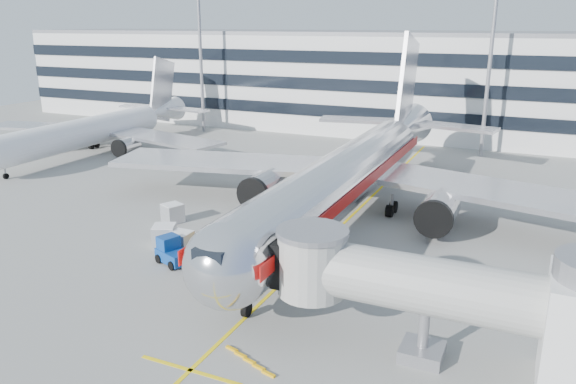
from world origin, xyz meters
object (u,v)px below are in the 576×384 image
at_px(main_jet, 352,172).
at_px(baggage_tug, 172,252).
at_px(cargo_container_left, 164,236).
at_px(cargo_container_right, 173,213).
at_px(ramp_worker, 169,237).
at_px(cargo_container_front, 181,242).
at_px(belt_loader, 258,239).

distance_m(main_jet, baggage_tug, 17.71).
distance_m(cargo_container_left, cargo_container_right, 5.74).
height_order(cargo_container_left, ramp_worker, cargo_container_left).
height_order(baggage_tug, cargo_container_left, baggage_tug).
height_order(cargo_container_left, cargo_container_front, cargo_container_left).
bearing_deg(cargo_container_left, belt_loader, 24.26).
relative_size(baggage_tug, ramp_worker, 1.73).
xyz_separation_m(cargo_container_left, cargo_container_right, (-2.80, 5.01, -0.06)).
bearing_deg(baggage_tug, cargo_container_front, 105.55).
bearing_deg(belt_loader, cargo_container_right, 168.30).
xyz_separation_m(cargo_container_left, ramp_worker, (0.39, 0.13, -0.02)).
xyz_separation_m(main_jet, belt_loader, (-4.37, -9.70, -3.56)).
bearing_deg(ramp_worker, cargo_container_front, -73.36).
bearing_deg(ramp_worker, cargo_container_left, 142.35).
bearing_deg(ramp_worker, baggage_tug, -106.80).
relative_size(main_jet, cargo_container_right, 24.79).
height_order(baggage_tug, ramp_worker, baggage_tug).
height_order(belt_loader, cargo_container_front, belt_loader).
distance_m(main_jet, ramp_worker, 16.88).
distance_m(cargo_container_right, ramp_worker, 5.83).
bearing_deg(main_jet, cargo_container_right, -150.95).
xyz_separation_m(belt_loader, cargo_container_left, (-6.73, -3.03, 0.23)).
relative_size(belt_loader, cargo_container_front, 3.12).
xyz_separation_m(main_jet, baggage_tug, (-8.74, -15.04, -3.37)).
relative_size(cargo_container_left, ramp_worker, 1.28).
xyz_separation_m(belt_loader, cargo_container_front, (-4.92, -3.35, 0.14)).
bearing_deg(belt_loader, ramp_worker, -155.38).
relative_size(main_jet, baggage_tug, 16.81).
bearing_deg(cargo_container_left, ramp_worker, 18.16).
height_order(main_jet, belt_loader, main_jet).
bearing_deg(main_jet, cargo_container_left, -131.09).
xyz_separation_m(baggage_tug, cargo_container_left, (-2.36, 2.31, 0.03)).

